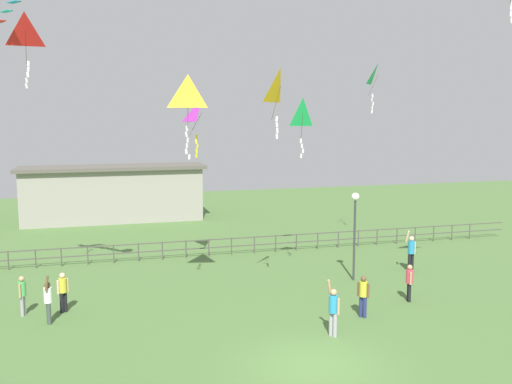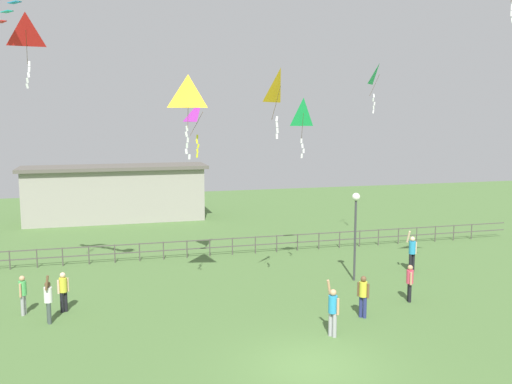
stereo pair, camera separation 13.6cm
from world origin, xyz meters
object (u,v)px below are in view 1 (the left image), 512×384
person_6 (48,299)px  kite_2 (378,76)px  person_0 (411,251)px  kite_1 (303,115)px  lamppost (355,216)px  person_5 (363,294)px  kite_5 (280,87)px  kite_6 (25,32)px  person_2 (22,293)px  kite_3 (188,96)px  person_3 (63,290)px  person_1 (333,309)px  kite_0 (202,114)px  person_4 (409,280)px

person_6 → kite_2: kite_2 is taller
person_0 → kite_1: (-5.86, -0.54, 6.51)m
kite_2 → lamppost: bearing=-124.6°
lamppost → person_5: 5.24m
kite_5 → kite_6: kite_6 is taller
person_0 → kite_6: 19.58m
person_2 → kite_1: size_ratio=0.59×
person_5 → kite_6: (-11.91, 5.55, 9.80)m
person_0 → kite_1: bearing=-174.7°
person_2 → kite_3: size_ratio=0.48×
person_5 → lamppost: bearing=68.7°
kite_5 → person_3: bearing=169.3°
person_3 → kite_3: kite_3 is taller
person_5 → kite_6: kite_6 is taller
person_0 → person_1: (-6.90, -6.55, -0.03)m
person_5 → kite_1: (-0.77, 4.61, 6.61)m
person_3 → person_2: bearing=177.6°
person_1 → person_6: size_ratio=1.07×
person_0 → kite_0: (-9.70, 2.66, 6.59)m
kite_2 → kite_1: bearing=-139.3°
person_5 → kite_5: bearing=142.6°
kite_6 → lamppost: bearing=-4.5°
kite_1 → kite_6: 11.63m
person_2 → person_4: bearing=-9.3°
person_4 → kite_2: kite_2 is taller
person_5 → kite_3: kite_3 is taller
person_6 → kite_1: bearing=11.6°
person_3 → kite_1: size_ratio=0.61×
person_3 → kite_2: 19.79m
person_0 → kite_5: (-7.72, -3.14, 7.54)m
person_4 → kite_5: bearing=170.9°
person_2 → kite_2: bearing=20.0°
kite_5 → kite_6: 10.16m
person_3 → kite_2: kite_2 is taller
person_6 → kite_0: size_ratio=0.68×
kite_5 → person_4: bearing=-9.1°
kite_1 → kite_5: bearing=-125.7°
kite_0 → kite_1: bearing=-39.8°
person_0 → person_1: bearing=-136.5°
person_4 → kite_5: kite_5 is taller
lamppost → person_0: bearing=11.2°
person_5 → kite_6: 16.39m
person_6 → kite_0: kite_0 is taller
person_0 → person_1: person_0 is taller
kite_6 → kite_3: bearing=-18.4°
kite_1 → kite_2: bearing=40.7°
person_3 → kite_1: (10.06, 1.05, 6.63)m
person_1 → kite_1: size_ratio=0.76×
person_5 → kite_3: 10.05m
person_6 → kite_5: 11.54m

